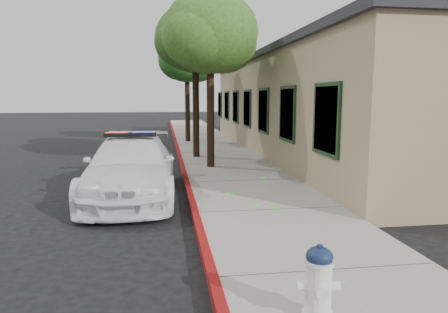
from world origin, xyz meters
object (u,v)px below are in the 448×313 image
clapboard_building (331,105)px  fire_hydrant (319,282)px  street_tree_near (211,37)px  street_tree_far (188,60)px  police_car (132,167)px  street_tree_mid (195,42)px

clapboard_building → fire_hydrant: clapboard_building is taller
street_tree_near → street_tree_far: (-0.27, 7.98, -0.05)m
clapboard_building → street_tree_near: street_tree_near is taller
police_car → fire_hydrant: size_ratio=6.49×
street_tree_near → street_tree_far: street_tree_near is taller
street_tree_mid → street_tree_far: 5.55m
street_tree_near → clapboard_building: bearing=32.2°
street_tree_near → street_tree_mid: (-0.30, 2.43, 0.14)m
street_tree_near → street_tree_mid: bearing=97.0°
fire_hydrant → street_tree_near: bearing=99.5°
street_tree_near → street_tree_mid: street_tree_mid is taller
police_car → street_tree_far: bearing=80.5°
police_car → street_tree_far: 11.99m
police_car → street_tree_mid: bearing=71.2°
clapboard_building → street_tree_mid: (-5.99, -1.15, 2.39)m
fire_hydrant → street_tree_near: (-0.03, 9.54, 3.83)m
street_tree_mid → police_car: bearing=-109.8°
police_car → street_tree_near: street_tree_near is taller
clapboard_building → police_car: bearing=-139.6°
fire_hydrant → police_car: bearing=120.1°
clapboard_building → police_car: clapboard_building is taller
street_tree_far → police_car: bearing=-100.5°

